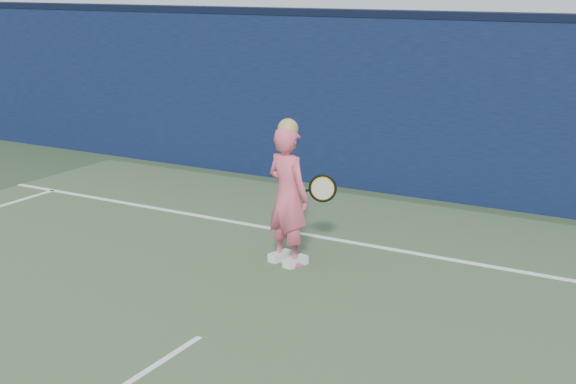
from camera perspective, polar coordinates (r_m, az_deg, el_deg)
The scene contains 4 objects.
backstop_wall at distance 11.50m, azimuth 9.80°, elevation 5.83°, with size 24.00×0.40×2.50m, color black.
wall_cap at distance 11.37m, azimuth 10.09°, elevation 12.31°, with size 24.00×0.42×0.10m, color black.
player at distance 8.61m, azimuth 0.00°, elevation -0.25°, with size 0.64×0.51×1.61m.
racket at distance 8.95m, azimuth 2.30°, elevation 0.23°, with size 0.60×0.16×0.32m.
Camera 1 is at (3.84, -4.19, 3.04)m, focal length 50.00 mm.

